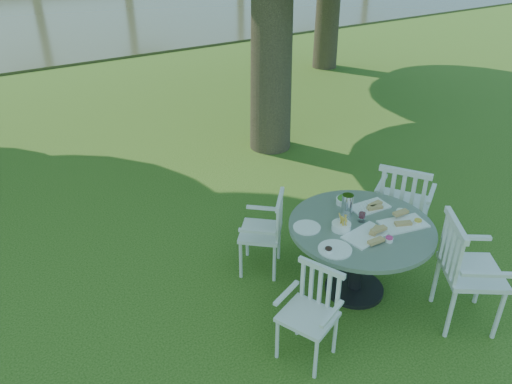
% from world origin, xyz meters
% --- Properties ---
extents(ground, '(140.00, 140.00, 0.00)m').
position_xyz_m(ground, '(0.00, 0.00, 0.00)').
color(ground, '#20400D').
rests_on(ground, ground).
extents(table, '(1.31, 1.31, 0.75)m').
position_xyz_m(table, '(0.58, -0.66, 0.59)').
color(table, black).
rests_on(table, ground).
extents(chair_ne, '(0.68, 0.69, 1.01)m').
position_xyz_m(chair_ne, '(1.40, -0.39, 0.60)').
color(chair_ne, silver).
rests_on(chair_ne, ground).
extents(chair_nw, '(0.58, 0.58, 0.84)m').
position_xyz_m(chair_nw, '(0.06, 0.06, 0.50)').
color(chair_nw, silver).
rests_on(chair_nw, ground).
extents(chair_sw, '(0.51, 0.52, 0.80)m').
position_xyz_m(chair_sw, '(-0.24, -1.03, 0.47)').
color(chair_sw, silver).
rests_on(chair_sw, ground).
extents(chair_se, '(0.69, 0.69, 1.01)m').
position_xyz_m(chair_se, '(1.04, -1.40, 0.60)').
color(chair_se, silver).
rests_on(chair_se, ground).
extents(tableware, '(1.14, 0.82, 0.21)m').
position_xyz_m(tableware, '(0.56, -0.60, 0.78)').
color(tableware, white).
rests_on(tableware, table).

